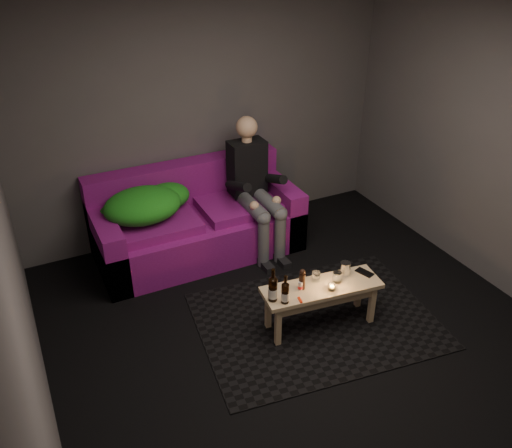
{
  "coord_description": "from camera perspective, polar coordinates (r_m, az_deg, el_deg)",
  "views": [
    {
      "loc": [
        -1.89,
        -2.77,
        3.1
      ],
      "look_at": [
        0.04,
        1.15,
        0.57
      ],
      "focal_mm": 38.0,
      "sensor_mm": 36.0,
      "label": 1
    }
  ],
  "objects": [
    {
      "name": "room",
      "position": [
        4.02,
        3.78,
        8.81
      ],
      "size": [
        4.5,
        4.5,
        4.5
      ],
      "color": "silver",
      "rests_on": "ground"
    },
    {
      "name": "coffee_table",
      "position": [
        4.58,
        6.9,
        -7.21
      ],
      "size": [
        1.04,
        0.44,
        0.41
      ],
      "rotation": [
        0.0,
        0.0,
        -0.12
      ],
      "color": "tan",
      "rests_on": "rug"
    },
    {
      "name": "red_lighter",
      "position": [
        4.36,
        4.65,
        -7.97
      ],
      "size": [
        0.03,
        0.07,
        0.01
      ],
      "primitive_type": "cube",
      "rotation": [
        0.0,
        0.0,
        -0.18
      ],
      "color": "red",
      "rests_on": "coffee_table"
    },
    {
      "name": "person",
      "position": [
        5.47,
        -0.18,
        4.19
      ],
      "size": [
        0.37,
        0.85,
        1.37
      ],
      "color": "black",
      "rests_on": "sofa"
    },
    {
      "name": "tealight",
      "position": [
        4.49,
        7.98,
        -6.62
      ],
      "size": [
        0.06,
        0.06,
        0.05
      ],
      "color": "white",
      "rests_on": "coffee_table"
    },
    {
      "name": "smartphone",
      "position": [
        4.74,
        11.35,
        -5.02
      ],
      "size": [
        0.12,
        0.17,
        0.01
      ],
      "primitive_type": "cube",
      "rotation": [
        0.0,
        0.0,
        0.34
      ],
      "color": "black",
      "rests_on": "coffee_table"
    },
    {
      "name": "pepper_mill",
      "position": [
        4.45,
        4.87,
        -6.04
      ],
      "size": [
        0.06,
        0.06,
        0.14
      ],
      "primitive_type": "cylinder",
      "rotation": [
        0.0,
        0.0,
        -0.22
      ],
      "color": "black",
      "rests_on": "coffee_table"
    },
    {
      "name": "green_blanket",
      "position": [
        5.3,
        -11.49,
        2.09
      ],
      "size": [
        0.9,
        0.61,
        0.31
      ],
      "color": "#228017",
      "rests_on": "sofa"
    },
    {
      "name": "floor",
      "position": [
        4.56,
        6.06,
        -12.89
      ],
      "size": [
        4.5,
        4.5,
        0.0
      ],
      "primitive_type": "plane",
      "color": "black",
      "rests_on": "ground"
    },
    {
      "name": "beer_bottle_b",
      "position": [
        4.28,
        3.08,
        -7.24
      ],
      "size": [
        0.06,
        0.06,
        0.25
      ],
      "color": "black",
      "rests_on": "coffee_table"
    },
    {
      "name": "tumbler_back",
      "position": [
        4.57,
        6.34,
        -5.51
      ],
      "size": [
        0.08,
        0.08,
        0.08
      ],
      "primitive_type": "cylinder",
      "rotation": [
        0.0,
        0.0,
        0.14
      ],
      "color": "white",
      "rests_on": "coffee_table"
    },
    {
      "name": "sofa",
      "position": [
        5.59,
        -6.33,
        0.08
      ],
      "size": [
        2.05,
        0.92,
        0.88
      ],
      "color": "#7B106B",
      "rests_on": "floor"
    },
    {
      "name": "beer_bottle_a",
      "position": [
        4.29,
        1.79,
        -6.84
      ],
      "size": [
        0.07,
        0.07,
        0.29
      ],
      "color": "black",
      "rests_on": "coffee_table"
    },
    {
      "name": "steel_cup",
      "position": [
        4.66,
        9.36,
        -4.66
      ],
      "size": [
        0.11,
        0.11,
        0.12
      ],
      "primitive_type": "cylinder",
      "rotation": [
        0.0,
        0.0,
        -0.26
      ],
      "color": "silver",
      "rests_on": "coffee_table"
    },
    {
      "name": "salt_shaker",
      "position": [
        4.45,
        4.69,
        -6.51
      ],
      "size": [
        0.05,
        0.05,
        0.08
      ],
      "primitive_type": "cylinder",
      "rotation": [
        0.0,
        0.0,
        0.32
      ],
      "color": "silver",
      "rests_on": "coffee_table"
    },
    {
      "name": "rug",
      "position": [
        4.82,
        6.33,
        -10.05
      ],
      "size": [
        2.17,
        1.69,
        0.01
      ],
      "primitive_type": "cube",
      "rotation": [
        0.0,
        0.0,
        -0.12
      ],
      "color": "black",
      "rests_on": "floor"
    },
    {
      "name": "tumbler_front",
      "position": [
        4.57,
        8.54,
        -5.56
      ],
      "size": [
        0.09,
        0.09,
        0.09
      ],
      "primitive_type": "cylinder",
      "rotation": [
        0.0,
        0.0,
        0.24
      ],
      "color": "white",
      "rests_on": "coffee_table"
    }
  ]
}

